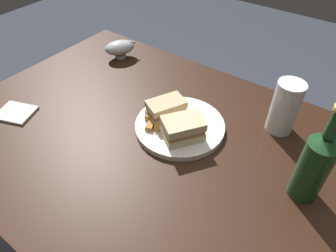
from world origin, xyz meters
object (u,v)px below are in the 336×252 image
Objects in this scene: gravy_boat at (120,48)px; plate at (180,126)px; sandwich_half_right at (183,129)px; pint_glass at (284,110)px; napkin at (16,113)px; cider_bottle at (315,164)px; sandwich_half_left at (166,109)px.

plate is at bearing -25.88° from gravy_boat.
plate is 1.98× the size of sandwich_half_right.
pint_glass is 0.82m from napkin.
cider_bottle reaches higher than napkin.
cider_bottle is at bearing -55.44° from pint_glass.
plate is at bearing -5.18° from sandwich_half_left.
sandwich_half_right is at bearing -175.78° from cider_bottle.
gravy_boat is at bearing 154.12° from plate.
cider_bottle is (0.33, 0.02, 0.06)m from sandwich_half_right.
plate is 0.07m from sandwich_half_right.
sandwich_half_left is 0.43m from gravy_boat.
sandwich_half_right is 0.97× the size of gravy_boat.
sandwich_half_left is (-0.05, 0.00, 0.04)m from plate.
napkin is (-0.49, -0.21, -0.04)m from sandwich_half_right.
napkin is (-0.70, -0.42, -0.07)m from pint_glass.
sandwich_half_left is 0.48× the size of cider_bottle.
sandwich_half_right is (0.04, -0.04, 0.04)m from plate.
gravy_boat reaches higher than plate.
pint_glass is (0.29, 0.17, 0.02)m from sandwich_half_left.
sandwich_half_right is 0.34m from cider_bottle.
napkin is (-0.40, -0.26, -0.04)m from sandwich_half_left.
sandwich_half_left is at bearing 32.34° from napkin.
sandwich_half_left is 0.10m from sandwich_half_right.
sandwich_half_left reaches higher than napkin.
napkin is (-0.83, -0.23, -0.10)m from cider_bottle.
pint_glass is 0.23m from cider_bottle.
napkin is at bearing -164.18° from cider_bottle.
pint_glass is at bearing -3.02° from gravy_boat.
sandwich_half_left is 0.80× the size of pint_glass.
sandwich_half_left is 0.93× the size of gravy_boat.
gravy_boat is (-0.67, 0.04, -0.03)m from pint_glass.
gravy_boat is (-0.38, 0.20, -0.00)m from sandwich_half_left.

